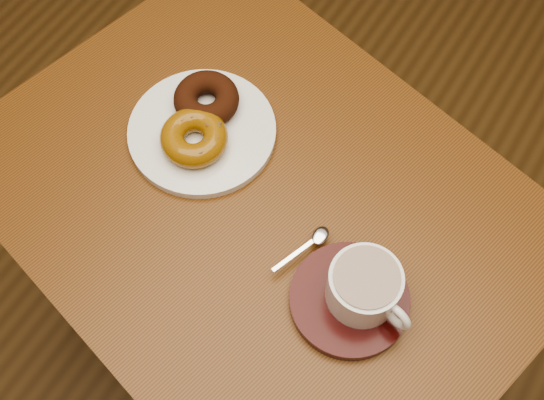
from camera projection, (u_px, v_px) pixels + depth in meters
The scene contains 8 objects.
ground at pixel (243, 246), 1.87m from camera, with size 6.00×6.00×0.00m, color brown.
cafe_table at pixel (262, 235), 1.14m from camera, with size 0.99×0.83×0.81m.
donut_plate at pixel (202, 131), 1.07m from camera, with size 0.23×0.23×0.01m, color white.
donut_cinnamon at pixel (206, 99), 1.07m from camera, with size 0.10×0.10×0.04m, color #37170B.
donut_caramel at pixel (194, 138), 1.04m from camera, with size 0.14×0.14×0.04m.
saucer at pixel (349, 300), 0.95m from camera, with size 0.17×0.17×0.02m, color #320706.
coffee_cup at pixel (365, 287), 0.91m from camera, with size 0.13×0.10×0.07m.
teaspoon at pixel (315, 239), 0.97m from camera, with size 0.04×0.10×0.01m.
Camera 1 is at (0.46, -0.58, 1.72)m, focal length 45.00 mm.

